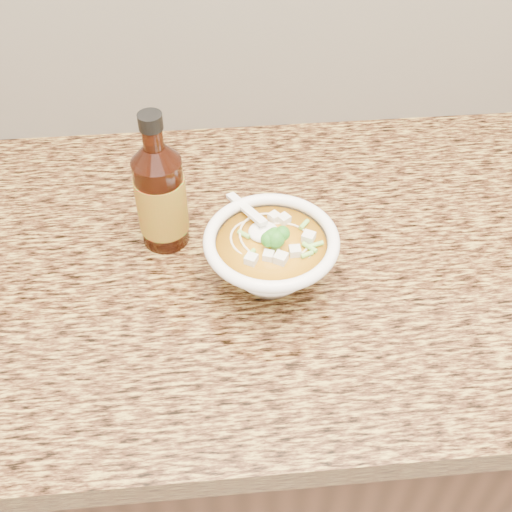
{
  "coord_description": "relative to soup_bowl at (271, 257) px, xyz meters",
  "views": [
    {
      "loc": [
        -0.19,
        1.03,
        1.55
      ],
      "look_at": [
        -0.13,
        1.62,
        0.95
      ],
      "focal_mm": 45.0,
      "sensor_mm": 36.0,
      "label": 1
    }
  ],
  "objects": [
    {
      "name": "counter_slab",
      "position": [
        0.11,
        0.06,
        -0.06
      ],
      "size": [
        4.0,
        0.68,
        0.04
      ],
      "primitive_type": "cube",
      "color": "#AB8E3E",
      "rests_on": "cabinet"
    },
    {
      "name": "hot_sauce_bottle",
      "position": [
        -0.14,
        0.09,
        0.04
      ],
      "size": [
        0.08,
        0.08,
        0.21
      ],
      "rotation": [
        0.0,
        0.0,
        0.2
      ],
      "color": "#381207",
      "rests_on": "counter_slab"
    },
    {
      "name": "soup_bowl",
      "position": [
        0.0,
        0.0,
        0.0
      ],
      "size": [
        0.18,
        0.19,
        0.1
      ],
      "rotation": [
        0.0,
        0.0,
        -0.13
      ],
      "color": "white",
      "rests_on": "counter_slab"
    },
    {
      "name": "cabinet",
      "position": [
        0.11,
        0.06,
        -0.51
      ],
      "size": [
        4.0,
        0.65,
        0.86
      ],
      "primitive_type": "cube",
      "color": "#311C0E",
      "rests_on": "ground"
    }
  ]
}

